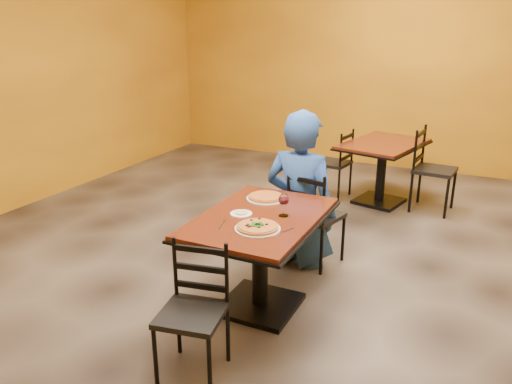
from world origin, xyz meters
The scene contains 18 objects.
floor centered at (0.00, 0.00, 0.00)m, with size 7.00×8.00×0.01m, color black.
wall_back centered at (0.00, 4.00, 1.50)m, with size 7.00×0.01×3.00m, color #CB9016.
table_main centered at (0.00, -0.50, 0.56)m, with size 0.83×1.23×0.75m.
table_second centered at (0.31, 2.26, 0.55)m, with size 1.01×1.29×0.75m.
chair_main_near centered at (-0.05, -1.36, 0.41)m, with size 0.37×0.37×0.82m, color black, non-canonical shape.
chair_main_far centered at (0.12, 0.42, 0.44)m, with size 0.40×0.40×0.88m, color black, non-canonical shape.
chair_second_left centered at (-0.29, 2.26, 0.42)m, with size 0.38×0.38×0.85m, color black, non-canonical shape.
chair_second_right centered at (0.92, 2.26, 0.48)m, with size 0.43×0.43×0.96m, color black, non-canonical shape.
diner centered at (-0.01, 0.37, 0.70)m, with size 0.67×0.44×1.39m, color navy.
plate_main centered at (0.09, -0.74, 0.76)m, with size 0.31×0.31×0.01m, color white.
pizza_main centered at (0.09, -0.74, 0.77)m, with size 0.28×0.28×0.02m, color maroon.
plate_far centered at (-0.11, -0.16, 0.76)m, with size 0.31×0.31×0.01m, color white.
pizza_far centered at (-0.11, -0.16, 0.77)m, with size 0.28×0.28×0.02m, color #C67526.
side_plate centered at (-0.13, -0.54, 0.76)m, with size 0.16×0.16×0.01m, color white.
dip centered at (-0.13, -0.54, 0.76)m, with size 0.09×0.09×0.01m, color tan.
wine_glass centered at (0.15, -0.43, 0.84)m, with size 0.08×0.08×0.18m, color white, non-canonical shape.
fork centered at (-0.16, -0.76, 0.75)m, with size 0.01×0.19×0.00m, color silver.
knife centered at (0.26, -0.72, 0.75)m, with size 0.01×0.21×0.00m, color silver.
Camera 1 is at (1.39, -3.49, 2.04)m, focal length 34.52 mm.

